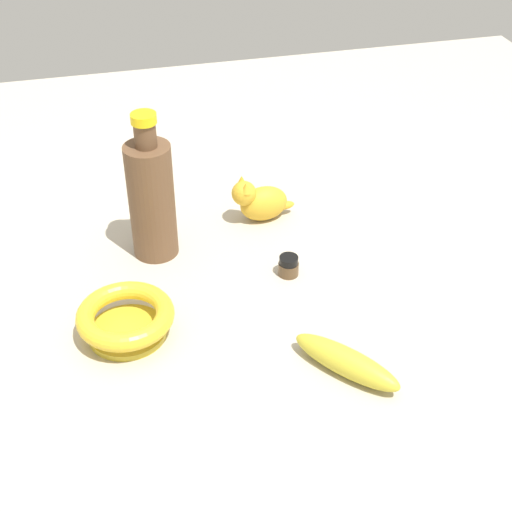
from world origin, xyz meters
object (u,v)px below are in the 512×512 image
Objects in this scene: bowl at (126,318)px; nail_polish_jar at (289,266)px; bottle_tall at (151,197)px; banana at (346,362)px; cat_figurine at (259,201)px.

bowl reaches higher than nail_polish_jar.
bottle_tall is 0.26m from nail_polish_jar.
bowl is at bearing -156.40° from banana.
banana is 0.34m from bowl.
banana reaches higher than nail_polish_jar.
bowl reaches higher than banana.
cat_figurine is at bearing 92.15° from nail_polish_jar.
cat_figurine is at bearing 15.28° from bottle_tall.
nail_polish_jar is at bearing -29.96° from bottle_tall.
cat_figurine reaches higher than banana.
bottle_tall is 2.15× the size of cat_figurine.
bowl is (-0.07, -0.21, -0.08)m from bottle_tall.
bowl is (-0.30, 0.16, 0.01)m from banana.
bottle_tall reaches higher than banana.
banana is (0.22, -0.36, -0.09)m from bottle_tall.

